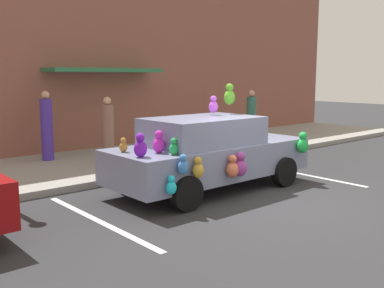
{
  "coord_description": "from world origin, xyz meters",
  "views": [
    {
      "loc": [
        -6.55,
        -5.41,
        2.4
      ],
      "look_at": [
        -0.21,
        1.92,
        0.9
      ],
      "focal_mm": 41.74,
      "sensor_mm": 36.0,
      "label": 1
    }
  ],
  "objects": [
    {
      "name": "ground_plane",
      "position": [
        0.0,
        0.0,
        0.0
      ],
      "size": [
        60.0,
        60.0,
        0.0
      ],
      "primitive_type": "plane",
      "color": "#2D2D30"
    },
    {
      "name": "parking_stripe_front",
      "position": [
        2.47,
        1.0,
        0.0
      ],
      "size": [
        0.12,
        3.6,
        0.01
      ],
      "primitive_type": "cube",
      "color": "silver",
      "rests_on": "ground"
    },
    {
      "name": "pedestrian_walking_past",
      "position": [
        -1.79,
        6.0,
        1.02
      ],
      "size": [
        0.31,
        0.31,
        1.84
      ],
      "color": "#4A2FA5",
      "rests_on": "sidewalk"
    },
    {
      "name": "plush_covered_car",
      "position": [
        -0.27,
        1.31,
        0.8
      ],
      "size": [
        4.49,
        2.05,
        2.22
      ],
      "color": "gray",
      "rests_on": "ground"
    },
    {
      "name": "sidewalk",
      "position": [
        0.0,
        5.0,
        0.07
      ],
      "size": [
        24.0,
        4.0,
        0.15
      ],
      "primitive_type": "cube",
      "color": "gray",
      "rests_on": "ground"
    },
    {
      "name": "pedestrian_by_lamp",
      "position": [
        -0.67,
        4.74,
        0.94
      ],
      "size": [
        0.31,
        0.31,
        1.7
      ],
      "color": "#835E4D",
      "rests_on": "sidewalk"
    },
    {
      "name": "storefront_building",
      "position": [
        0.0,
        7.14,
        3.19
      ],
      "size": [
        24.0,
        1.25,
        6.4
      ],
      "color": "brown",
      "rests_on": "ground"
    },
    {
      "name": "parking_stripe_rear",
      "position": [
        -3.07,
        1.0,
        0.0
      ],
      "size": [
        0.12,
        3.6,
        0.01
      ],
      "primitive_type": "cube",
      "color": "silver",
      "rests_on": "ground"
    },
    {
      "name": "teddy_bear_on_sidewalk",
      "position": [
        2.75,
        3.7,
        0.45
      ],
      "size": [
        0.34,
        0.28,
        0.65
      ],
      "color": "pink",
      "rests_on": "sidewalk"
    },
    {
      "name": "pedestrian_near_shopfront",
      "position": [
        5.07,
        4.9,
        0.96
      ],
      "size": [
        0.33,
        0.33,
        1.74
      ],
      "color": "#326657",
      "rests_on": "sidewalk"
    }
  ]
}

